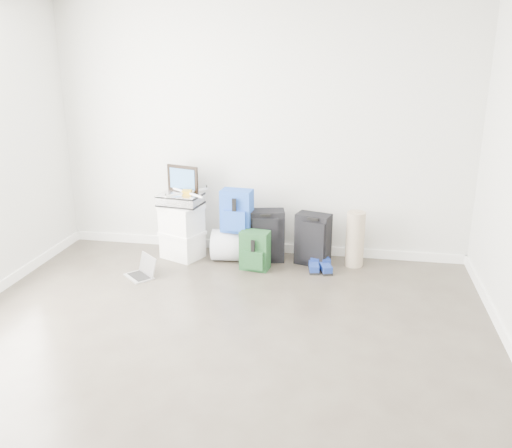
% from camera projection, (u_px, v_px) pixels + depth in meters
% --- Properties ---
extents(ground, '(5.00, 5.00, 0.00)m').
position_uv_depth(ground, '(200.00, 373.00, 3.86)').
color(ground, '#393129').
rests_on(ground, ground).
extents(room_envelope, '(4.52, 5.02, 2.71)m').
position_uv_depth(room_envelope, '(192.00, 130.00, 3.34)').
color(room_envelope, silver).
rests_on(room_envelope, ground).
extents(boxes_stack, '(0.52, 0.48, 0.60)m').
position_uv_depth(boxes_stack, '(182.00, 231.00, 5.91)').
color(boxes_stack, white).
rests_on(boxes_stack, ground).
extents(briefcase, '(0.48, 0.38, 0.13)m').
position_uv_depth(briefcase, '(181.00, 199.00, 5.80)').
color(briefcase, '#B2B2B7').
rests_on(briefcase, boxes_stack).
extents(painting, '(0.37, 0.14, 0.29)m').
position_uv_depth(painting, '(183.00, 179.00, 5.82)').
color(painting, black).
rests_on(painting, briefcase).
extents(drone, '(0.44, 0.44, 0.05)m').
position_uv_depth(drone, '(187.00, 192.00, 5.74)').
color(drone, gold).
rests_on(drone, briefcase).
extents(duffel_bag, '(0.58, 0.39, 0.34)m').
position_uv_depth(duffel_bag, '(238.00, 245.00, 5.87)').
color(duffel_bag, gray).
rests_on(duffel_bag, ground).
extents(blue_backpack, '(0.34, 0.26, 0.45)m').
position_uv_depth(blue_backpack, '(237.00, 212.00, 5.72)').
color(blue_backpack, navy).
rests_on(blue_backpack, duffel_bag).
extents(large_suitcase, '(0.40, 0.30, 0.57)m').
position_uv_depth(large_suitcase, '(267.00, 236.00, 5.83)').
color(large_suitcase, black).
rests_on(large_suitcase, ground).
extents(green_backpack, '(0.32, 0.25, 0.41)m').
position_uv_depth(green_backpack, '(255.00, 251.00, 5.61)').
color(green_backpack, '#14391E').
rests_on(green_backpack, ground).
extents(carry_on, '(0.40, 0.31, 0.55)m').
position_uv_depth(carry_on, '(313.00, 239.00, 5.73)').
color(carry_on, black).
rests_on(carry_on, ground).
extents(shoes, '(0.28, 0.28, 0.09)m').
position_uv_depth(shoes, '(319.00, 267.00, 5.62)').
color(shoes, black).
rests_on(shoes, ground).
extents(rolled_rug, '(0.19, 0.19, 0.59)m').
position_uv_depth(rolled_rug, '(355.00, 239.00, 5.68)').
color(rolled_rug, gray).
rests_on(rolled_rug, ground).
extents(laptop, '(0.37, 0.36, 0.21)m').
position_uv_depth(laptop, '(143.00, 272.00, 5.48)').
color(laptop, silver).
rests_on(laptop, ground).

